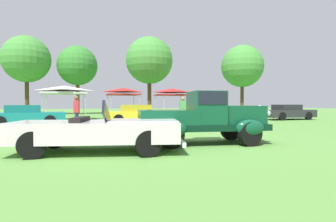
{
  "coord_description": "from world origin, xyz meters",
  "views": [
    {
      "loc": [
        -4.54,
        -7.91,
        1.31
      ],
      "look_at": [
        -1.03,
        1.99,
        1.01
      ],
      "focal_mm": 28.5,
      "sensor_mm": 36.0,
      "label": 1
    }
  ],
  "objects_px": {
    "canopy_tent_right_field": "(173,91)",
    "show_car_charcoal": "(288,112)",
    "show_car_yellow": "(138,114)",
    "spectator_by_row": "(77,111)",
    "neighbor_convertible": "(101,131)",
    "canopy_tent_center_field": "(123,91)",
    "spectator_near_truck": "(183,110)",
    "spectator_between_cars": "(209,110)",
    "canopy_tent_left_field": "(65,89)",
    "show_car_teal": "(26,116)",
    "feature_pickup_truck": "(204,117)"
  },
  "relations": [
    {
      "from": "feature_pickup_truck",
      "to": "show_car_teal",
      "type": "distance_m",
      "value": 11.52
    },
    {
      "from": "feature_pickup_truck",
      "to": "spectator_by_row",
      "type": "distance_m",
      "value": 7.32
    },
    {
      "from": "show_car_teal",
      "to": "show_car_charcoal",
      "type": "distance_m",
      "value": 19.0
    },
    {
      "from": "spectator_by_row",
      "to": "canopy_tent_right_field",
      "type": "bearing_deg",
      "value": 46.79
    },
    {
      "from": "show_car_teal",
      "to": "spectator_between_cars",
      "type": "bearing_deg",
      "value": -17.18
    },
    {
      "from": "show_car_charcoal",
      "to": "spectator_between_cars",
      "type": "height_order",
      "value": "spectator_between_cars"
    },
    {
      "from": "spectator_between_cars",
      "to": "canopy_tent_left_field",
      "type": "height_order",
      "value": "canopy_tent_left_field"
    },
    {
      "from": "spectator_by_row",
      "to": "show_car_yellow",
      "type": "bearing_deg",
      "value": 38.94
    },
    {
      "from": "neighbor_convertible",
      "to": "feature_pickup_truck",
      "type": "bearing_deg",
      "value": 7.3
    },
    {
      "from": "show_car_yellow",
      "to": "show_car_charcoal",
      "type": "height_order",
      "value": "same"
    },
    {
      "from": "spectator_by_row",
      "to": "canopy_tent_right_field",
      "type": "height_order",
      "value": "canopy_tent_right_field"
    },
    {
      "from": "neighbor_convertible",
      "to": "show_car_yellow",
      "type": "relative_size",
      "value": 1.05
    },
    {
      "from": "show_car_teal",
      "to": "canopy_tent_left_field",
      "type": "relative_size",
      "value": 1.29
    },
    {
      "from": "neighbor_convertible",
      "to": "show_car_yellow",
      "type": "xyz_separation_m",
      "value": [
        3.25,
        9.73,
        0.02
      ]
    },
    {
      "from": "feature_pickup_truck",
      "to": "neighbor_convertible",
      "type": "distance_m",
      "value": 3.32
    },
    {
      "from": "show_car_yellow",
      "to": "canopy_tent_center_field",
      "type": "relative_size",
      "value": 1.67
    },
    {
      "from": "neighbor_convertible",
      "to": "canopy_tent_center_field",
      "type": "xyz_separation_m",
      "value": [
        3.46,
        16.29,
        1.84
      ]
    },
    {
      "from": "show_car_yellow",
      "to": "spectator_near_truck",
      "type": "bearing_deg",
      "value": -54.26
    },
    {
      "from": "spectator_between_cars",
      "to": "neighbor_convertible",
      "type": "bearing_deg",
      "value": -135.52
    },
    {
      "from": "spectator_near_truck",
      "to": "spectator_by_row",
      "type": "bearing_deg",
      "value": -177.41
    },
    {
      "from": "spectator_near_truck",
      "to": "spectator_between_cars",
      "type": "height_order",
      "value": "same"
    },
    {
      "from": "feature_pickup_truck",
      "to": "spectator_by_row",
      "type": "relative_size",
      "value": 2.57
    },
    {
      "from": "show_car_yellow",
      "to": "spectator_between_cars",
      "type": "distance_m",
      "value": 4.69
    },
    {
      "from": "spectator_between_cars",
      "to": "canopy_tent_center_field",
      "type": "bearing_deg",
      "value": 109.58
    },
    {
      "from": "spectator_near_truck",
      "to": "canopy_tent_right_field",
      "type": "height_order",
      "value": "canopy_tent_right_field"
    },
    {
      "from": "canopy_tent_right_field",
      "to": "neighbor_convertible",
      "type": "bearing_deg",
      "value": -116.91
    },
    {
      "from": "neighbor_convertible",
      "to": "canopy_tent_center_field",
      "type": "distance_m",
      "value": 16.75
    },
    {
      "from": "neighbor_convertible",
      "to": "canopy_tent_right_field",
      "type": "distance_m",
      "value": 17.76
    },
    {
      "from": "canopy_tent_center_field",
      "to": "canopy_tent_right_field",
      "type": "bearing_deg",
      "value": -6.77
    },
    {
      "from": "spectator_near_truck",
      "to": "spectator_between_cars",
      "type": "distance_m",
      "value": 1.58
    },
    {
      "from": "show_car_charcoal",
      "to": "spectator_near_truck",
      "type": "relative_size",
      "value": 2.53
    },
    {
      "from": "show_car_teal",
      "to": "canopy_tent_center_field",
      "type": "xyz_separation_m",
      "value": [
        6.75,
        6.42,
        1.82
      ]
    },
    {
      "from": "neighbor_convertible",
      "to": "canopy_tent_left_field",
      "type": "bearing_deg",
      "value": 95.06
    },
    {
      "from": "show_car_yellow",
      "to": "show_car_charcoal",
      "type": "distance_m",
      "value": 12.45
    },
    {
      "from": "canopy_tent_center_field",
      "to": "canopy_tent_right_field",
      "type": "relative_size",
      "value": 0.93
    },
    {
      "from": "spectator_near_truck",
      "to": "canopy_tent_right_field",
      "type": "xyz_separation_m",
      "value": [
        2.71,
        8.84,
        1.51
      ]
    },
    {
      "from": "neighbor_convertible",
      "to": "canopy_tent_center_field",
      "type": "bearing_deg",
      "value": 78.02
    },
    {
      "from": "feature_pickup_truck",
      "to": "canopy_tent_left_field",
      "type": "bearing_deg",
      "value": 107.42
    },
    {
      "from": "canopy_tent_right_field",
      "to": "show_car_charcoal",
      "type": "bearing_deg",
      "value": -38.01
    },
    {
      "from": "show_car_charcoal",
      "to": "canopy_tent_center_field",
      "type": "height_order",
      "value": "canopy_tent_center_field"
    },
    {
      "from": "spectator_near_truck",
      "to": "canopy_tent_right_field",
      "type": "bearing_deg",
      "value": 72.98
    },
    {
      "from": "spectator_between_cars",
      "to": "canopy_tent_left_field",
      "type": "distance_m",
      "value": 11.87
    },
    {
      "from": "spectator_near_truck",
      "to": "canopy_tent_center_field",
      "type": "relative_size",
      "value": 0.62
    },
    {
      "from": "spectator_near_truck",
      "to": "show_car_charcoal",
      "type": "bearing_deg",
      "value": 15.13
    },
    {
      "from": "show_car_yellow",
      "to": "spectator_between_cars",
      "type": "bearing_deg",
      "value": -39.76
    },
    {
      "from": "feature_pickup_truck",
      "to": "spectator_between_cars",
      "type": "relative_size",
      "value": 2.57
    },
    {
      "from": "show_car_teal",
      "to": "show_car_yellow",
      "type": "relative_size",
      "value": 0.93
    },
    {
      "from": "spectator_between_cars",
      "to": "spectator_by_row",
      "type": "distance_m",
      "value": 7.42
    },
    {
      "from": "show_car_teal",
      "to": "show_car_yellow",
      "type": "bearing_deg",
      "value": -1.24
    },
    {
      "from": "show_car_yellow",
      "to": "canopy_tent_right_field",
      "type": "relative_size",
      "value": 1.55
    }
  ]
}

